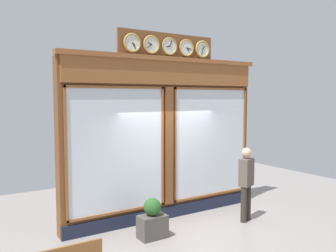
% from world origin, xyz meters
% --- Properties ---
extents(shop_facade, '(5.11, 0.42, 4.27)m').
position_xyz_m(shop_facade, '(-0.00, -0.13, 1.91)').
color(shop_facade, brown).
rests_on(shop_facade, ground_plane).
extents(pedestrian, '(0.41, 0.33, 1.69)m').
position_xyz_m(pedestrian, '(-1.38, 1.13, 0.93)').
color(pedestrian, '#312A24').
rests_on(pedestrian, ground_plane).
extents(planter_box, '(0.56, 0.36, 0.46)m').
position_xyz_m(planter_box, '(0.91, 0.84, 0.23)').
color(planter_box, '#4C4742').
rests_on(planter_box, ground_plane).
extents(planter_shrub, '(0.35, 0.35, 0.35)m').
position_xyz_m(planter_shrub, '(0.91, 0.84, 0.64)').
color(planter_shrub, '#285623').
rests_on(planter_shrub, planter_box).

